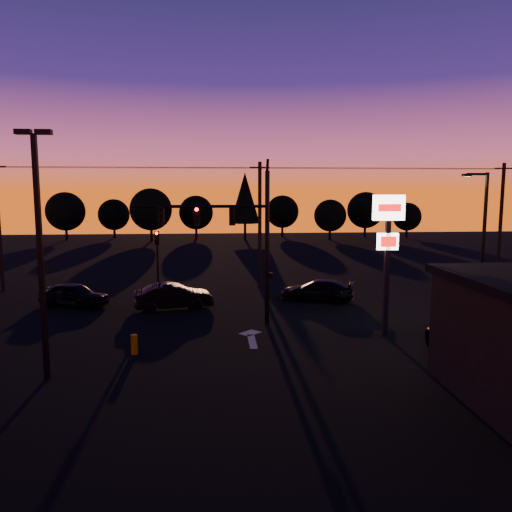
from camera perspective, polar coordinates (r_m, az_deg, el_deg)
The scene contains 24 objects.
ground at distance 22.64m, azimuth -1.53°, elevation -10.53°, with size 120.00×120.00×0.00m, color black.
lane_arrow at distance 24.25m, azimuth -0.55°, elevation -9.27°, with size 1.20×3.10×0.01m.
traffic_signal_mast at distance 25.59m, azimuth -2.27°, elevation 2.87°, with size 6.79×0.52×8.58m.
secondary_signal at distance 33.46m, azimuth -11.21°, elevation 0.26°, with size 0.30×0.31×4.35m.
parking_lot_light at distance 19.63m, azimuth -23.51°, elevation 1.80°, with size 1.25×0.30×9.14m.
pylon_sign at distance 24.48m, azimuth 14.84°, elevation 2.36°, with size 1.50×0.28×6.80m.
streetlight at distance 31.01m, azimuth 24.45°, elevation 2.06°, with size 1.55×0.35×8.00m.
utility_pole_1 at distance 35.71m, azimuth 0.44°, elevation 3.65°, with size 1.40×0.26×9.00m.
utility_pole_2 at distance 41.38m, azimuth 26.16°, elevation 3.41°, with size 1.40×0.26×9.00m.
power_wires at distance 35.66m, azimuth 0.44°, elevation 10.03°, with size 36.00×1.22×0.07m.
bollard at distance 22.38m, azimuth -13.74°, elevation -9.80°, with size 0.29×0.29×0.87m, color #A66400.
tree_0 at distance 74.53m, azimuth -20.95°, elevation 4.78°, with size 5.36×5.36×6.74m.
tree_1 at distance 76.04m, azimuth -15.94°, elevation 4.56°, with size 4.54×4.54×5.71m.
tree_2 at distance 70.10m, azimuth -11.93°, elevation 5.23°, with size 5.77×5.78×7.26m.
tree_3 at distance 73.62m, azimuth -6.87°, elevation 4.95°, with size 4.95×4.95×6.22m.
tree_4 at distance 70.62m, azimuth -1.27°, elevation 6.66°, with size 4.18×4.18×9.50m.
tree_5 at distance 76.24m, azimuth 3.04°, elevation 5.08°, with size 4.95×4.95×6.22m.
tree_6 at distance 71.43m, azimuth 8.47°, elevation 4.59°, with size 4.54×4.54×5.71m.
tree_7 at distance 75.85m, azimuth 12.40°, elevation 5.14°, with size 5.36×5.36×6.74m.
tree_8 at distance 76.93m, azimuth 16.89°, elevation 4.32°, with size 4.12×4.12×5.19m.
car_left at distance 32.27m, azimuth -20.08°, elevation -4.18°, with size 1.70×4.24×1.44m, color black.
car_mid at distance 30.13m, azimuth -9.42°, elevation -4.56°, with size 1.60×4.59×1.51m, color black.
car_right at distance 32.10m, azimuth 7.02°, elevation -3.91°, with size 1.89×4.65×1.35m, color black.
suv_parked at distance 22.84m, azimuth 23.15°, elevation -9.35°, with size 2.07×4.48×1.25m, color black.
Camera 1 is at (-1.14, -21.49, 7.03)m, focal length 35.00 mm.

